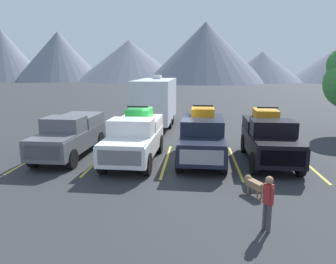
% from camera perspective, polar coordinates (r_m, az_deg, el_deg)
% --- Properties ---
extents(ground_plane, '(240.00, 240.00, 0.00)m').
position_cam_1_polar(ground_plane, '(16.23, -0.06, -4.29)').
color(ground_plane, '#2D3033').
extents(pickup_truck_a, '(2.21, 5.60, 2.09)m').
position_cam_1_polar(pickup_truck_a, '(16.77, -17.10, -0.38)').
color(pickup_truck_a, '#595B60').
rests_on(pickup_truck_a, ground).
extents(pickup_truck_b, '(2.33, 5.36, 2.57)m').
position_cam_1_polar(pickup_truck_b, '(15.21, -5.97, -0.80)').
color(pickup_truck_b, white).
rests_on(pickup_truck_b, ground).
extents(pickup_truck_c, '(2.32, 5.42, 2.59)m').
position_cam_1_polar(pickup_truck_c, '(15.46, 6.17, -0.67)').
color(pickup_truck_c, black).
rests_on(pickup_truck_c, ground).
extents(pickup_truck_d, '(2.27, 5.31, 2.54)m').
position_cam_1_polar(pickup_truck_d, '(15.75, 17.69, -0.93)').
color(pickup_truck_d, black).
rests_on(pickup_truck_d, ground).
extents(lot_stripe_a, '(0.12, 5.50, 0.01)m').
position_cam_1_polar(lot_stripe_a, '(17.33, -22.70, -4.17)').
color(lot_stripe_a, gold).
rests_on(lot_stripe_a, ground).
extents(lot_stripe_b, '(0.12, 5.50, 0.01)m').
position_cam_1_polar(lot_stripe_b, '(16.09, -12.16, -4.69)').
color(lot_stripe_b, gold).
rests_on(lot_stripe_b, ground).
extents(lot_stripe_c, '(0.12, 5.50, 0.01)m').
position_cam_1_polar(lot_stripe_c, '(15.46, -0.31, -5.09)').
color(lot_stripe_c, gold).
rests_on(lot_stripe_c, ground).
extents(lot_stripe_d, '(0.12, 5.50, 0.01)m').
position_cam_1_polar(lot_stripe_d, '(15.53, 11.97, -5.27)').
color(lot_stripe_d, gold).
rests_on(lot_stripe_d, ground).
extents(lot_stripe_e, '(0.12, 5.50, 0.01)m').
position_cam_1_polar(lot_stripe_e, '(16.28, 23.63, -5.23)').
color(lot_stripe_e, gold).
rests_on(lot_stripe_e, ground).
extents(camper_trailer_a, '(2.74, 8.11, 3.83)m').
position_cam_1_polar(camper_trailer_a, '(24.11, -2.26, 5.82)').
color(camper_trailer_a, silver).
rests_on(camper_trailer_a, ground).
extents(person_a, '(0.28, 0.31, 1.58)m').
position_cam_1_polar(person_a, '(9.21, 17.54, -11.54)').
color(person_a, '#3F3F42').
rests_on(person_a, ground).
extents(dog, '(0.61, 0.93, 0.63)m').
position_cam_1_polar(dog, '(11.74, 15.08, -8.90)').
color(dog, olive).
rests_on(dog, ground).
extents(mountain_ridge, '(150.63, 42.59, 17.36)m').
position_cam_1_polar(mountain_ridge, '(100.84, 1.48, 13.11)').
color(mountain_ridge, slate).
rests_on(mountain_ridge, ground).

